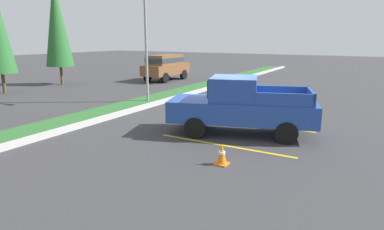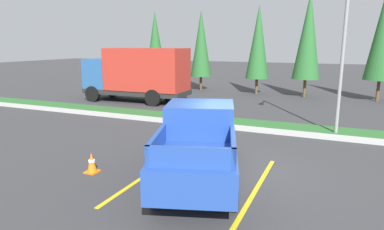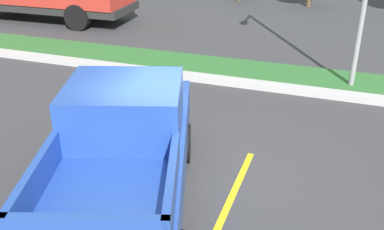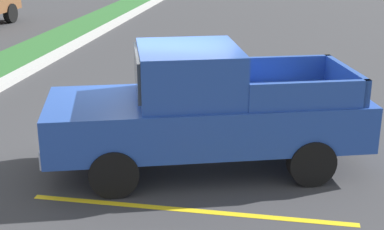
{
  "view_description": "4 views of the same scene",
  "coord_description": "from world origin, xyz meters",
  "px_view_note": "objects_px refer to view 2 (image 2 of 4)",
  "views": [
    {
      "loc": [
        -11.76,
        -5.11,
        3.45
      ],
      "look_at": [
        -1.73,
        0.61,
        0.73
      ],
      "focal_mm": 30.67,
      "sensor_mm": 36.0,
      "label": 1
    },
    {
      "loc": [
        2.49,
        -8.9,
        3.66
      ],
      "look_at": [
        -1.7,
        0.76,
        1.44
      ],
      "focal_mm": 31.59,
      "sensor_mm": 36.0,
      "label": 2
    },
    {
      "loc": [
        2.24,
        -6.28,
        4.66
      ],
      "look_at": [
        -0.22,
        0.77,
        1.04
      ],
      "focal_mm": 42.14,
      "sensor_mm": 36.0,
      "label": 3
    },
    {
      "loc": [
        -9.4,
        -2.24,
        3.96
      ],
      "look_at": [
        -1.35,
        -0.77,
        1.14
      ],
      "focal_mm": 52.15,
      "sensor_mm": 36.0,
      "label": 4
    }
  ],
  "objects_px": {
    "cargo_truck_distant": "(138,73)",
    "cypress_tree_left_inner": "(201,44)",
    "street_light": "(344,39)",
    "cypress_tree_center": "(258,42)",
    "traffic_cone": "(92,163)",
    "cypress_tree_leftmost": "(155,44)",
    "cypress_tree_right_inner": "(308,36)",
    "pickup_truck_main": "(199,144)"
  },
  "relations": [
    {
      "from": "cypress_tree_left_inner",
      "to": "traffic_cone",
      "type": "distance_m",
      "value": 18.41
    },
    {
      "from": "cypress_tree_left_inner",
      "to": "traffic_cone",
      "type": "bearing_deg",
      "value": -78.08
    },
    {
      "from": "cypress_tree_leftmost",
      "to": "cypress_tree_right_inner",
      "type": "relative_size",
      "value": 0.87
    },
    {
      "from": "pickup_truck_main",
      "to": "street_light",
      "type": "distance_m",
      "value": 7.92
    },
    {
      "from": "cypress_tree_center",
      "to": "cypress_tree_right_inner",
      "type": "relative_size",
      "value": 0.91
    },
    {
      "from": "cypress_tree_center",
      "to": "pickup_truck_main",
      "type": "bearing_deg",
      "value": -82.29
    },
    {
      "from": "traffic_cone",
      "to": "pickup_truck_main",
      "type": "bearing_deg",
      "value": 12.77
    },
    {
      "from": "cargo_truck_distant",
      "to": "traffic_cone",
      "type": "height_order",
      "value": "cargo_truck_distant"
    },
    {
      "from": "cypress_tree_left_inner",
      "to": "traffic_cone",
      "type": "xyz_separation_m",
      "value": [
        3.74,
        -17.7,
        -3.39
      ]
    },
    {
      "from": "pickup_truck_main",
      "to": "cypress_tree_left_inner",
      "type": "distance_m",
      "value": 18.51
    },
    {
      "from": "cargo_truck_distant",
      "to": "street_light",
      "type": "distance_m",
      "value": 12.6
    },
    {
      "from": "cargo_truck_distant",
      "to": "cypress_tree_left_inner",
      "type": "relative_size",
      "value": 1.1
    },
    {
      "from": "pickup_truck_main",
      "to": "cypress_tree_right_inner",
      "type": "distance_m",
      "value": 16.91
    },
    {
      "from": "pickup_truck_main",
      "to": "cargo_truck_distant",
      "type": "relative_size",
      "value": 0.81
    },
    {
      "from": "cypress_tree_center",
      "to": "cypress_tree_right_inner",
      "type": "bearing_deg",
      "value": -3.76
    },
    {
      "from": "street_light",
      "to": "cypress_tree_leftmost",
      "type": "relative_size",
      "value": 1.06
    },
    {
      "from": "cargo_truck_distant",
      "to": "cypress_tree_right_inner",
      "type": "xyz_separation_m",
      "value": [
        9.66,
        6.18,
        2.34
      ]
    },
    {
      "from": "traffic_cone",
      "to": "cypress_tree_center",
      "type": "bearing_deg",
      "value": 87.37
    },
    {
      "from": "cargo_truck_distant",
      "to": "cypress_tree_left_inner",
      "type": "distance_m",
      "value": 7.06
    },
    {
      "from": "pickup_truck_main",
      "to": "cypress_tree_left_inner",
      "type": "bearing_deg",
      "value": 111.84
    },
    {
      "from": "cypress_tree_center",
      "to": "street_light",
      "type": "bearing_deg",
      "value": -61.11
    },
    {
      "from": "cypress_tree_leftmost",
      "to": "cypress_tree_center",
      "type": "height_order",
      "value": "cypress_tree_center"
    },
    {
      "from": "cypress_tree_leftmost",
      "to": "cypress_tree_left_inner",
      "type": "xyz_separation_m",
      "value": [
        3.53,
        0.99,
        0.03
      ]
    },
    {
      "from": "cargo_truck_distant",
      "to": "cypress_tree_center",
      "type": "relative_size",
      "value": 1.06
    },
    {
      "from": "cypress_tree_leftmost",
      "to": "cargo_truck_distant",
      "type": "bearing_deg",
      "value": -71.72
    },
    {
      "from": "pickup_truck_main",
      "to": "cypress_tree_right_inner",
      "type": "xyz_separation_m",
      "value": [
        1.16,
        16.58,
        3.15
      ]
    },
    {
      "from": "cypress_tree_leftmost",
      "to": "cypress_tree_left_inner",
      "type": "bearing_deg",
      "value": 15.71
    },
    {
      "from": "cypress_tree_right_inner",
      "to": "cargo_truck_distant",
      "type": "bearing_deg",
      "value": -147.4
    },
    {
      "from": "street_light",
      "to": "cargo_truck_distant",
      "type": "bearing_deg",
      "value": 162.22
    },
    {
      "from": "cypress_tree_left_inner",
      "to": "street_light",
      "type": "bearing_deg",
      "value": -45.65
    },
    {
      "from": "street_light",
      "to": "traffic_cone",
      "type": "xyz_separation_m",
      "value": [
        -6.43,
        -7.3,
        -3.56
      ]
    },
    {
      "from": "street_light",
      "to": "traffic_cone",
      "type": "bearing_deg",
      "value": -131.38
    },
    {
      "from": "cypress_tree_right_inner",
      "to": "pickup_truck_main",
      "type": "bearing_deg",
      "value": -94.01
    },
    {
      "from": "cypress_tree_leftmost",
      "to": "cypress_tree_right_inner",
      "type": "distance_m",
      "value": 11.54
    },
    {
      "from": "cargo_truck_distant",
      "to": "traffic_cone",
      "type": "distance_m",
      "value": 12.45
    },
    {
      "from": "cypress_tree_left_inner",
      "to": "cypress_tree_leftmost",
      "type": "bearing_deg",
      "value": -164.29
    },
    {
      "from": "pickup_truck_main",
      "to": "cypress_tree_center",
      "type": "distance_m",
      "value": 17.18
    },
    {
      "from": "pickup_truck_main",
      "to": "cypress_tree_right_inner",
      "type": "height_order",
      "value": "cypress_tree_right_inner"
    },
    {
      "from": "cypress_tree_leftmost",
      "to": "cypress_tree_right_inner",
      "type": "xyz_separation_m",
      "value": [
        11.51,
        0.56,
        0.53
      ]
    },
    {
      "from": "street_light",
      "to": "cypress_tree_center",
      "type": "xyz_separation_m",
      "value": [
        -5.63,
        10.2,
        -0.05
      ]
    },
    {
      "from": "cargo_truck_distant",
      "to": "cypress_tree_leftmost",
      "type": "height_order",
      "value": "cypress_tree_leftmost"
    },
    {
      "from": "pickup_truck_main",
      "to": "street_light",
      "type": "xyz_separation_m",
      "value": [
        3.35,
        6.6,
        2.81
      ]
    }
  ]
}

